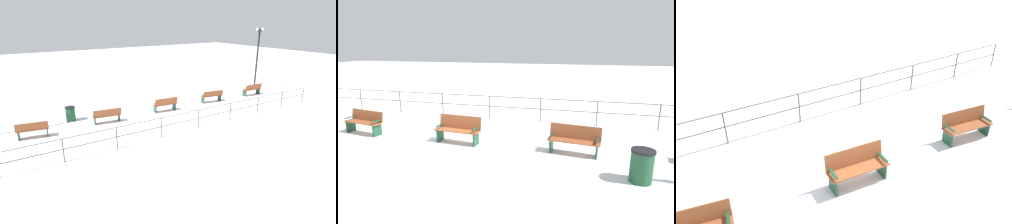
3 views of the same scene
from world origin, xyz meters
TOP-DOWN VIEW (x-y plane):
  - ground_plane at (0.00, 0.00)m, footprint 80.00×80.00m
  - bench_third at (0.02, 0.01)m, footprint 0.64×1.65m
  - bench_fourth at (0.01, 3.98)m, footprint 0.71×1.67m
  - waterfront_railing at (-3.44, -0.00)m, footprint 0.05×19.25m

SIDE VIEW (x-z plane):
  - ground_plane at x=0.00m, z-range 0.00..0.00m
  - bench_fourth at x=0.01m, z-range 0.02..0.91m
  - bench_third at x=0.02m, z-range 0.02..0.97m
  - waterfront_railing at x=-3.44m, z-range 0.20..1.27m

